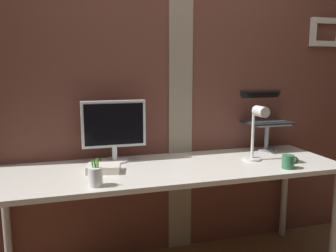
# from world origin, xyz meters

# --- Properties ---
(brick_wall_back) EXTENTS (3.46, 0.16, 2.40)m
(brick_wall_back) POSITION_xyz_m (0.00, 0.49, 1.20)
(brick_wall_back) COLOR brown
(brick_wall_back) RESTS_ON ground_plane
(desk) EXTENTS (2.24, 0.69, 0.76)m
(desk) POSITION_xyz_m (-0.09, 0.09, 0.69)
(desk) COLOR silver
(desk) RESTS_ON ground_plane
(monitor) EXTENTS (0.43, 0.18, 0.42)m
(monitor) POSITION_xyz_m (-0.43, 0.31, 1.00)
(monitor) COLOR white
(monitor) RESTS_ON desk
(laptop_stand) EXTENTS (0.28, 0.22, 0.21)m
(laptop_stand) POSITION_xyz_m (0.74, 0.31, 0.90)
(laptop_stand) COLOR gray
(laptop_stand) RESTS_ON desk
(laptop) EXTENTS (0.36, 0.29, 0.24)m
(laptop) POSITION_xyz_m (0.74, 0.39, 1.04)
(laptop) COLOR black
(laptop) RESTS_ON laptop_stand
(desk_lamp) EXTENTS (0.12, 0.20, 0.38)m
(desk_lamp) POSITION_xyz_m (0.49, 0.04, 1.00)
(desk_lamp) COLOR white
(desk_lamp) RESTS_ON desk
(pen_cup) EXTENTS (0.08, 0.08, 0.16)m
(pen_cup) POSITION_xyz_m (-0.59, -0.16, 0.81)
(pen_cup) COLOR white
(pen_cup) RESTS_ON desk
(coffee_mug) EXTENTS (0.11, 0.08, 0.09)m
(coffee_mug) POSITION_xyz_m (0.61, -0.16, 0.80)
(coffee_mug) COLOR #33724C
(coffee_mug) RESTS_ON desk
(paper_clutter_stack) EXTENTS (0.22, 0.18, 0.05)m
(paper_clutter_stack) POSITION_xyz_m (-0.53, 0.09, 0.78)
(paper_clutter_stack) COLOR silver
(paper_clutter_stack) RESTS_ON desk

